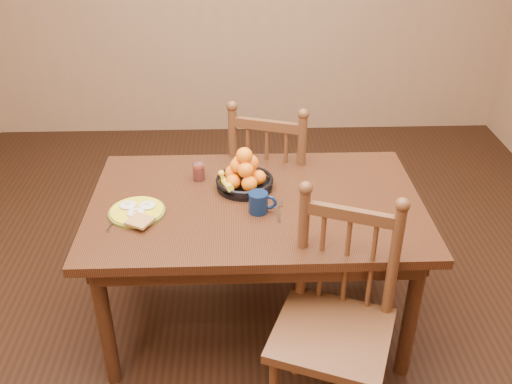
{
  "coord_description": "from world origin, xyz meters",
  "views": [
    {
      "loc": [
        -0.08,
        -2.34,
        2.19
      ],
      "look_at": [
        0.0,
        0.0,
        0.8
      ],
      "focal_mm": 40.0,
      "sensor_mm": 36.0,
      "label": 1
    }
  ],
  "objects_px": {
    "dining_table": "(256,216)",
    "chair_near": "(335,324)",
    "chair_far": "(273,184)",
    "coffee_mug": "(259,202)",
    "fruit_bowl": "(244,175)",
    "breakfast_plate": "(137,211)"
  },
  "relations": [
    {
      "from": "dining_table",
      "to": "chair_near",
      "type": "relative_size",
      "value": 1.55
    },
    {
      "from": "chair_near",
      "to": "breakfast_plate",
      "type": "height_order",
      "value": "chair_near"
    },
    {
      "from": "fruit_bowl",
      "to": "chair_near",
      "type": "bearing_deg",
      "value": -63.3
    },
    {
      "from": "fruit_bowl",
      "to": "breakfast_plate",
      "type": "bearing_deg",
      "value": -155.52
    },
    {
      "from": "chair_near",
      "to": "coffee_mug",
      "type": "height_order",
      "value": "chair_near"
    },
    {
      "from": "chair_far",
      "to": "chair_near",
      "type": "distance_m",
      "value": 1.19
    },
    {
      "from": "chair_far",
      "to": "chair_near",
      "type": "bearing_deg",
      "value": 116.95
    },
    {
      "from": "chair_far",
      "to": "coffee_mug",
      "type": "distance_m",
      "value": 0.75
    },
    {
      "from": "chair_far",
      "to": "coffee_mug",
      "type": "height_order",
      "value": "chair_far"
    },
    {
      "from": "chair_near",
      "to": "fruit_bowl",
      "type": "xyz_separation_m",
      "value": [
        -0.36,
        0.72,
        0.31
      ]
    },
    {
      "from": "dining_table",
      "to": "coffee_mug",
      "type": "xyz_separation_m",
      "value": [
        0.01,
        -0.1,
        0.14
      ]
    },
    {
      "from": "breakfast_plate",
      "to": "fruit_bowl",
      "type": "distance_m",
      "value": 0.55
    },
    {
      "from": "chair_far",
      "to": "fruit_bowl",
      "type": "bearing_deg",
      "value": 86.37
    },
    {
      "from": "dining_table",
      "to": "breakfast_plate",
      "type": "distance_m",
      "value": 0.57
    },
    {
      "from": "chair_near",
      "to": "breakfast_plate",
      "type": "bearing_deg",
      "value": 171.45
    },
    {
      "from": "coffee_mug",
      "to": "fruit_bowl",
      "type": "relative_size",
      "value": 0.46
    },
    {
      "from": "dining_table",
      "to": "coffee_mug",
      "type": "relative_size",
      "value": 11.96
    },
    {
      "from": "dining_table",
      "to": "chair_far",
      "type": "relative_size",
      "value": 1.54
    },
    {
      "from": "chair_far",
      "to": "fruit_bowl",
      "type": "xyz_separation_m",
      "value": [
        -0.18,
        -0.45,
        0.31
      ]
    },
    {
      "from": "chair_near",
      "to": "breakfast_plate",
      "type": "distance_m",
      "value": 1.03
    },
    {
      "from": "dining_table",
      "to": "chair_near",
      "type": "distance_m",
      "value": 0.68
    },
    {
      "from": "coffee_mug",
      "to": "fruit_bowl",
      "type": "distance_m",
      "value": 0.24
    }
  ]
}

